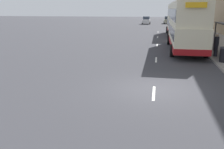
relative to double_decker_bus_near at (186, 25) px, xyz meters
The scene contains 13 objects.
ground_plane 12.58m from the double_decker_bus_near, 101.54° to the right, with size 220.00×220.00×0.00m, color #38383D.
pavement 26.77m from the double_decker_bus_near, 81.32° to the left, with size 5.00×93.00×0.14m.
lane_mark_0 13.10m from the double_decker_bus_near, 101.07° to the right, with size 0.12×2.00×0.01m.
lane_mark_1 5.92m from the double_decker_bus_near, 116.96° to the right, with size 0.12×2.00×0.01m.
lane_mark_2 4.46m from the double_decker_bus_near, 130.24° to the left, with size 0.12×2.00×0.01m.
lane_mark_3 11.23m from the double_decker_bus_near, 103.01° to the left, with size 0.12×2.00×0.01m.
lane_mark_4 18.81m from the double_decker_bus_near, 97.62° to the left, with size 0.12×2.00×0.01m.
double_decker_bus_near is the anchor object (origin of this frame).
double_decker_bus_ahead 13.49m from the double_decker_bus_near, 89.21° to the left, with size 2.85×10.24×4.30m.
car_0 40.88m from the double_decker_bus_near, 97.80° to the left, with size 1.99×3.92×1.84m.
car_1 43.29m from the double_decker_bus_near, 90.29° to the left, with size 1.97×4.25×1.83m.
pedestrian_3 4.11m from the double_decker_bus_near, 59.04° to the right, with size 0.34×0.34×1.72m.
litter_bin 6.13m from the double_decker_bus_near, 69.47° to the right, with size 0.55×0.55×1.05m.
Camera 1 is at (0.08, -11.39, 3.71)m, focal length 40.00 mm.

